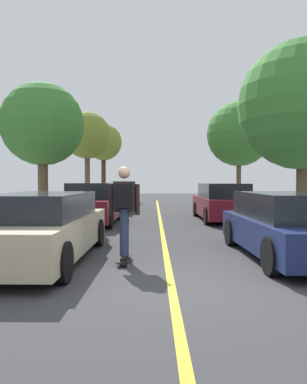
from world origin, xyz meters
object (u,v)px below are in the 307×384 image
object	(u,v)px
parked_car_left_near	(93,204)
skateboard	(124,259)
street_tree_left_nearest	(42,125)
street_tree_left_near	(87,136)
street_tree_left_far	(103,143)
parked_car_left_nearest	(41,227)
parked_car_left_far	(110,198)
street_tree_right_near	(239,134)
parked_car_right_near	(222,202)
street_tree_right_nearest	(303,106)
parked_car_left_farthest	(121,194)
parked_car_right_nearest	(287,225)
skateboarder	(124,206)

from	to	relation	value
parked_car_left_near	skateboard	bearing A→B (deg)	-75.98
street_tree_left_nearest	street_tree_left_near	xyz separation A→B (m)	(0.00, 8.95, 0.70)
street_tree_left_nearest	street_tree_left_far	world-z (taller)	street_tree_left_far
parked_car_left_nearest	street_tree_left_near	bearing A→B (deg)	96.77
street_tree_left_nearest	street_tree_left_near	bearing A→B (deg)	90.00
parked_car_left_nearest	street_tree_left_far	world-z (taller)	street_tree_left_far
parked_car_left_far	street_tree_left_nearest	distance (m)	6.64
parked_car_left_far	street_tree_left_far	size ratio (longest dim) A/B	0.77
street_tree_right_near	parked_car_right_near	bearing A→B (deg)	-109.82
parked_car_right_near	street_tree_right_nearest	xyz separation A→B (m)	(1.79, -3.41, 3.10)
parked_car_left_farthest	street_tree_left_near	bearing A→B (deg)	-118.91
parked_car_right_nearest	street_tree_right_nearest	bearing A→B (deg)	64.32
parked_car_left_nearest	skateboarder	distance (m)	1.72
street_tree_left_nearest	street_tree_right_nearest	size ratio (longest dim) A/B	0.87
parked_car_left_near	parked_car_right_near	size ratio (longest dim) A/B	0.94
skateboard	parked_car_left_farthest	bearing A→B (deg)	95.05
parked_car_left_nearest	street_tree_left_far	bearing A→B (deg)	94.59
skateboarder	parked_car_left_near	bearing A→B (deg)	103.95
parked_car_left_near	street_tree_left_far	size ratio (longest dim) A/B	0.74
parked_car_left_far	street_tree_right_near	size ratio (longest dim) A/B	0.82
skateboard	parked_car_left_nearest	bearing A→B (deg)	171.04
parked_car_right_nearest	skateboard	world-z (taller)	parked_car_right_nearest
parked_car_left_farthest	street_tree_left_far	xyz separation A→B (m)	(-1.79, 3.99, 3.94)
street_tree_left_near	skateboard	bearing A→B (deg)	-77.38
street_tree_right_nearest	parked_car_left_farthest	bearing A→B (deg)	115.08
street_tree_left_nearest	parked_car_left_nearest	bearing A→B (deg)	-73.68
street_tree_right_near	parked_car_left_near	bearing A→B (deg)	-137.85
street_tree_right_nearest	skateboard	bearing A→B (deg)	-139.99
parked_car_left_farthest	street_tree_right_nearest	size ratio (longest dim) A/B	0.74
parked_car_right_near	street_tree_left_far	bearing A→B (deg)	114.22
skateboard	parked_car_right_near	bearing A→B (deg)	66.90
parked_car_left_farthest	street_tree_left_near	world-z (taller)	street_tree_left_near
street_tree_left_nearest	street_tree_right_nearest	distance (m)	8.75
street_tree_left_far	skateboarder	distance (m)	23.10
street_tree_left_far	parked_car_left_far	bearing A→B (deg)	-80.32
parked_car_left_farthest	parked_car_left_nearest	bearing A→B (deg)	-90.00
street_tree_right_near	street_tree_left_far	bearing A→B (deg)	130.52
parked_car_left_near	skateboard	world-z (taller)	parked_car_left_near
street_tree_left_far	parked_car_left_farthest	bearing A→B (deg)	-65.89
street_tree_left_nearest	street_tree_right_nearest	xyz separation A→B (m)	(8.48, -2.12, 0.26)
street_tree_right_near	parked_car_left_nearest	bearing A→B (deg)	-118.44
parked_car_right_near	skateboard	world-z (taller)	parked_car_right_near
parked_car_right_near	street_tree_right_nearest	world-z (taller)	street_tree_right_nearest
street_tree_right_nearest	street_tree_right_near	size ratio (longest dim) A/B	1.01
parked_car_left_near	street_tree_left_nearest	size ratio (longest dim) A/B	0.89
parked_car_right_nearest	street_tree_left_nearest	size ratio (longest dim) A/B	0.87
skateboard	street_tree_left_nearest	bearing A→B (deg)	118.31
street_tree_right_near	skateboard	world-z (taller)	street_tree_right_near
street_tree_left_near	parked_car_right_nearest	bearing A→B (deg)	-65.65
parked_car_right_nearest	street_tree_right_nearest	xyz separation A→B (m)	(1.79, 3.72, 3.17)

